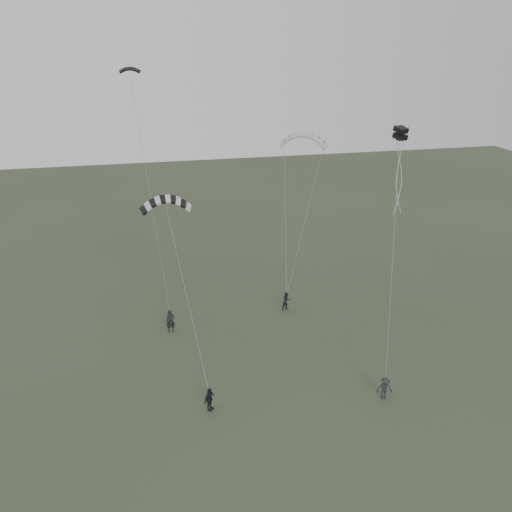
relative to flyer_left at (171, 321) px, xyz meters
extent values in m
plane|color=#353D2A|center=(5.96, -7.40, -0.97)|extent=(140.00, 140.00, 0.00)
imported|color=black|center=(0.00, 0.00, 0.00)|extent=(0.76, 0.54, 1.94)
imported|color=#232328|center=(10.10, 1.42, -0.14)|extent=(0.94, 0.81, 1.66)
imported|color=black|center=(1.79, -9.98, -0.15)|extent=(0.96, 0.97, 1.65)
imported|color=#242428|center=(13.14, -11.40, -0.16)|extent=(1.16, 0.83, 1.62)
camera|label=1|loc=(-0.87, -35.40, 20.78)|focal=35.00mm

